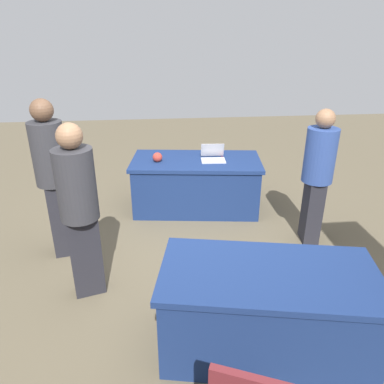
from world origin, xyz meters
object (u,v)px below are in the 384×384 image
Objects in this scene: person_presenter at (52,172)px; scissors_red at (219,159)px; person_attendee_standing at (79,206)px; person_attendee_browsing at (318,172)px; table_foreground at (196,184)px; table_mid_right at (266,310)px; yarn_ball at (157,157)px; laptop_silver at (213,157)px.

person_presenter reaches higher than scissors_red.
person_attendee_browsing is at bearing -179.77° from person_attendee_standing.
scissors_red is at bearing 178.64° from table_foreground.
person_attendee_browsing is (-2.49, -0.70, -0.05)m from person_attendee_standing.
person_presenter is 2.19m from scissors_red.
person_presenter reaches higher than table_foreground.
person_attendee_standing is at bearing -29.63° from table_mid_right.
person_presenter is 1.46m from yarn_ball.
person_attendee_browsing is 2.03m from yarn_ball.
table_foreground is 2.57m from table_mid_right.
table_foreground is at bearing -84.38° from table_mid_right.
table_foreground is 1.06× the size of table_mid_right.
yarn_ball reaches higher than table_foreground.
person_presenter is at bearing -17.26° from scissors_red.
person_attendee_standing is (-0.40, 0.75, -0.04)m from person_presenter.
person_attendee_browsing is at bearing 151.25° from yarn_ball.
person_presenter is 1.04× the size of person_attendee_standing.
person_attendee_browsing is at bearing 141.22° from table_foreground.
table_mid_right is 2.68m from yarn_ball.
yarn_ball reaches higher than table_mid_right.
table_mid_right is 1.05× the size of person_attendee_standing.
table_mid_right is at bearing 45.19° from scissors_red.
person_attendee_browsing reaches higher than scissors_red.
person_presenter is at bearing 29.84° from laptop_silver.
table_mid_right is 2.58m from scissors_red.
table_mid_right is 2.54m from person_presenter.
table_mid_right is at bearing 134.84° from person_attendee_standing.
table_foreground is 0.67m from yarn_ball.
yarn_ball is at bearing 3.78° from table_foreground.
scissors_red is (-0.31, 0.01, 0.36)m from table_foreground.
table_mid_right is 13.63× the size of yarn_ball.
person_presenter is 2.90m from person_attendee_browsing.
person_attendee_standing reaches higher than person_attendee_browsing.
person_presenter is at bearing 30.54° from table_foreground.
laptop_silver is 0.10m from scissors_red.
person_attendee_standing is (1.49, -0.84, 0.56)m from table_mid_right.
table_foreground is at bearing -141.25° from person_attendee_standing.
person_attendee_standing is 2.31m from scissors_red.
person_attendee_standing is 13.00× the size of yarn_ball.
person_attendee_browsing is at bearing -101.86° from person_presenter.
person_attendee_browsing is (-1.01, -1.55, 0.51)m from table_mid_right.
laptop_silver is 1.85× the size of scissors_red.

